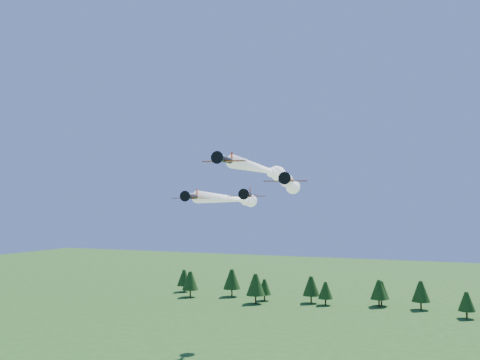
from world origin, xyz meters
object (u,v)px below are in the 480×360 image
at_px(plane_lead, 263,169).
at_px(plane_left, 232,199).
at_px(plane_slot, 247,195).
at_px(plane_right, 291,185).

height_order(plane_lead, plane_left, plane_lead).
distance_m(plane_lead, plane_slot, 10.95).
xyz_separation_m(plane_left, plane_slot, (13.56, -23.21, 0.50)).
height_order(plane_lead, plane_right, plane_lead).
height_order(plane_lead, plane_slot, plane_lead).
distance_m(plane_right, plane_slot, 18.57).
relative_size(plane_lead, plane_right, 0.96).
xyz_separation_m(plane_lead, plane_left, (-13.56, 13.93, -6.33)).
relative_size(plane_left, plane_slot, 6.82).
bearing_deg(plane_right, plane_slot, -117.11).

